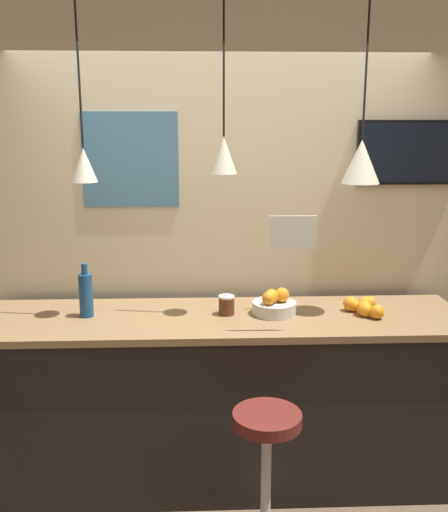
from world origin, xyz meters
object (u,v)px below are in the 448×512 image
fruit_bowl (274,305)px  spread_jar (227,305)px  juice_bottle (86,294)px  mounted_tv (409,153)px  bar_stool (266,465)px

fruit_bowl → spread_jar: size_ratio=2.25×
juice_bottle → spread_jar: bearing=0.0°
mounted_tv → bar_stool: bearing=-132.4°
bar_stool → spread_jar: size_ratio=6.86×
juice_bottle → mounted_tv: 2.11m
spread_jar → mounted_tv: mounted_tv is taller
bar_stool → juice_bottle: 1.35m
bar_stool → juice_bottle: size_ratio=2.49×
bar_stool → fruit_bowl: 0.90m
bar_stool → fruit_bowl: fruit_bowl is taller
bar_stool → juice_bottle: (-0.95, 0.69, 0.66)m
juice_bottle → mounted_tv: (1.93, 0.38, 0.76)m
juice_bottle → mounted_tv: mounted_tv is taller
juice_bottle → spread_jar: 0.80m
bar_stool → mounted_tv: (0.98, 1.07, 1.42)m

